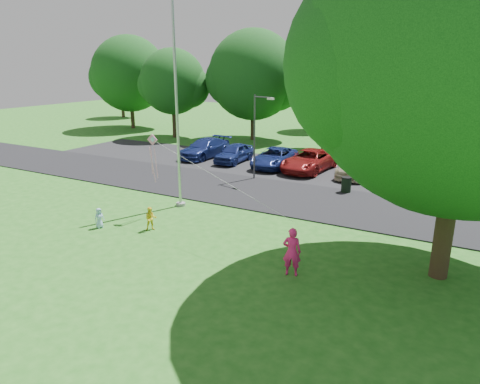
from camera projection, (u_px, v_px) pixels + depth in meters
The scene contains 14 objects.
ground at pixel (177, 255), 16.71m from camera, with size 120.00×120.00×0.00m, color #23661B.
park_road at pixel (273, 195), 24.26m from camera, with size 60.00×6.00×0.06m, color black.
parking_strip at pixel (312, 171), 29.72m from camera, with size 42.00×7.00×0.06m, color black.
flagpole at pixel (178, 126), 21.33m from camera, with size 0.50×0.50×10.00m.
street_lamp at pixel (257, 130), 26.68m from camera, with size 1.49×0.50×5.37m.
trash_can at pixel (346, 185), 24.63m from camera, with size 0.59×0.59×0.94m.
big_tree at pixel (467, 56), 12.88m from camera, with size 11.12×10.59×12.99m.
tree_row at pixel (370, 83), 34.70m from camera, with size 64.35×11.94×10.88m.
horizon_trees at pixel (416, 94), 42.06m from camera, with size 77.46×7.20×7.02m.
parked_cars at pixel (308, 160), 29.52m from camera, with size 20.45×5.59×1.47m.
woman at pixel (292, 252), 14.87m from camera, with size 0.65×0.42×1.77m, color #FF2178.
child_yellow at pixel (151, 219), 19.05m from camera, with size 0.53×0.41×1.08m, color yellow.
child_blue at pixel (99, 218), 19.35m from camera, with size 0.45×0.30×0.93m, color #9BC3EE.
kite at pixel (157, 151), 19.73m from camera, with size 8.33×2.70×2.38m.
Camera 1 is at (9.52, -12.24, 7.14)m, focal length 32.00 mm.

